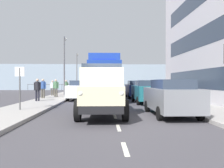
% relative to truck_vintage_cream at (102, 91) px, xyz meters
% --- Properties ---
extents(ground_plane, '(80.00, 80.00, 0.00)m').
position_rel_truck_vintage_cream_xyz_m(ground_plane, '(-0.61, -9.82, -1.18)').
color(ground_plane, '#423F44').
extents(sidewalk_left, '(2.79, 39.08, 0.15)m').
position_rel_truck_vintage_cream_xyz_m(sidewalk_left, '(-5.62, -9.82, -1.10)').
color(sidewalk_left, '#9E9993').
rests_on(sidewalk_left, ground_plane).
extents(sidewalk_right, '(2.79, 39.08, 0.15)m').
position_rel_truck_vintage_cream_xyz_m(sidewalk_right, '(4.40, -9.82, -1.10)').
color(sidewalk_right, '#9E9993').
rests_on(sidewalk_right, ground_plane).
extents(road_centreline_markings, '(0.12, 34.87, 0.01)m').
position_rel_truck_vintage_cream_xyz_m(road_centreline_markings, '(-0.61, -9.08, -1.17)').
color(road_centreline_markings, silver).
rests_on(road_centreline_markings, ground_plane).
extents(sea_horizon, '(80.00, 0.80, 5.00)m').
position_rel_truck_vintage_cream_xyz_m(sea_horizon, '(-0.61, -32.36, 1.32)').
color(sea_horizon, '#8C9EAD').
rests_on(sea_horizon, ground_plane).
extents(seawall_railing, '(28.08, 0.08, 1.20)m').
position_rel_truck_vintage_cream_xyz_m(seawall_railing, '(-0.61, -28.76, -0.26)').
color(seawall_railing, '#4C5156').
rests_on(seawall_railing, ground_plane).
extents(truck_vintage_cream, '(2.17, 5.64, 2.43)m').
position_rel_truck_vintage_cream_xyz_m(truck_vintage_cream, '(0.00, 0.00, 0.00)').
color(truck_vintage_cream, black).
rests_on(truck_vintage_cream, ground_plane).
extents(lorry_cargo_blue, '(2.58, 8.20, 3.87)m').
position_rel_truck_vintage_cream_xyz_m(lorry_cargo_blue, '(-0.13, -8.67, 0.90)').
color(lorry_cargo_blue, '#193899').
rests_on(lorry_cargo_blue, ground_plane).
extents(car_grey_kerbside_near, '(1.89, 4.24, 1.72)m').
position_rel_truck_vintage_cream_xyz_m(car_grey_kerbside_near, '(-3.27, -0.08, -0.28)').
color(car_grey_kerbside_near, slate).
rests_on(car_grey_kerbside_near, ground_plane).
extents(car_teal_kerbside_1, '(1.77, 4.20, 1.72)m').
position_rel_truck_vintage_cream_xyz_m(car_teal_kerbside_1, '(-3.27, -6.09, -0.28)').
color(car_teal_kerbside_1, '#1E6670').
rests_on(car_teal_kerbside_1, ground_plane).
extents(car_navy_kerbside_2, '(1.84, 3.86, 1.72)m').
position_rel_truck_vintage_cream_xyz_m(car_navy_kerbside_2, '(-3.27, -11.44, -0.28)').
color(car_navy_kerbside_2, navy).
rests_on(car_navy_kerbside_2, ground_plane).
extents(car_white_oppositeside_0, '(1.95, 4.60, 1.72)m').
position_rel_truck_vintage_cream_xyz_m(car_white_oppositeside_0, '(2.06, -9.38, -0.28)').
color(car_white_oppositeside_0, white).
rests_on(car_white_oppositeside_0, ground_plane).
extents(car_red_oppositeside_1, '(1.84, 3.90, 1.72)m').
position_rel_truck_vintage_cream_xyz_m(car_red_oppositeside_1, '(2.06, -15.58, -0.28)').
color(car_red_oppositeside_1, '#B21E1E').
rests_on(car_red_oppositeside_1, ground_plane).
extents(car_maroon_oppositeside_2, '(1.96, 4.53, 1.72)m').
position_rel_truck_vintage_cream_xyz_m(car_maroon_oppositeside_2, '(2.06, -21.56, -0.28)').
color(car_maroon_oppositeside_2, maroon).
rests_on(car_maroon_oppositeside_2, ground_plane).
extents(pedestrian_by_lamp, '(0.53, 0.34, 1.70)m').
position_rel_truck_vintage_cream_xyz_m(pedestrian_by_lamp, '(4.96, -6.52, -0.03)').
color(pedestrian_by_lamp, black).
rests_on(pedestrian_by_lamp, sidewalk_right).
extents(pedestrian_in_dark_coat, '(0.53, 0.34, 1.72)m').
position_rel_truck_vintage_cream_xyz_m(pedestrian_in_dark_coat, '(5.36, -9.46, -0.01)').
color(pedestrian_in_dark_coat, '#4C473D').
rests_on(pedestrian_in_dark_coat, sidewalk_right).
extents(pedestrian_couple_b, '(0.53, 0.34, 1.70)m').
position_rel_truck_vintage_cream_xyz_m(pedestrian_couple_b, '(4.56, -11.02, -0.03)').
color(pedestrian_couple_b, '#4C473D').
rests_on(pedestrian_couple_b, sidewalk_right).
extents(pedestrian_with_bag, '(0.53, 0.34, 1.60)m').
position_rel_truck_vintage_cream_xyz_m(pedestrian_with_bag, '(5.37, -13.12, -0.09)').
color(pedestrian_with_bag, '#4C473D').
rests_on(pedestrian_with_bag, sidewalk_right).
extents(pedestrian_near_railing, '(0.53, 0.34, 1.66)m').
position_rel_truck_vintage_cream_xyz_m(pedestrian_near_railing, '(4.24, -14.88, -0.06)').
color(pedestrian_near_railing, black).
rests_on(pedestrian_near_railing, sidewalk_right).
extents(lamp_post_promenade, '(0.32, 1.14, 6.51)m').
position_rel_truck_vintage_cream_xyz_m(lamp_post_promenade, '(4.33, -14.36, 2.85)').
color(lamp_post_promenade, '#59595B').
rests_on(lamp_post_promenade, sidewalk_right).
extents(lamp_post_far, '(0.32, 1.14, 6.32)m').
position_rel_truck_vintage_cream_xyz_m(lamp_post_far, '(4.51, -27.08, 2.75)').
color(lamp_post_far, '#59595B').
rests_on(lamp_post_far, sidewalk_right).
extents(street_sign, '(0.50, 0.07, 2.25)m').
position_rel_truck_vintage_cream_xyz_m(street_sign, '(4.33, -1.43, 0.50)').
color(street_sign, '#4C4C4C').
rests_on(street_sign, sidewalk_right).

